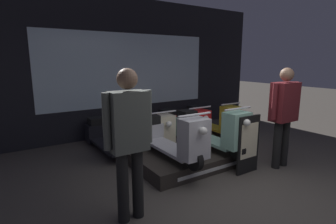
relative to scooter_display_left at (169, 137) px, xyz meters
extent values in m
plane|color=#423D38|center=(0.41, -1.45, -0.56)|extent=(30.00, 30.00, 0.00)
cube|color=black|center=(0.41, 2.40, 1.04)|extent=(7.62, 0.08, 3.20)
cube|color=silver|center=(0.41, 2.36, 0.99)|extent=(4.19, 0.01, 1.70)
cube|color=#2D2823|center=(0.43, 0.01, -0.44)|extent=(1.90, 1.19, 0.23)
cube|color=silver|center=(0.43, -0.59, -0.45)|extent=(1.33, 0.01, 0.06)
cylinder|color=black|center=(0.00, -0.66, -0.17)|extent=(0.09, 0.32, 0.32)
cylinder|color=black|center=(0.00, 0.69, -0.17)|extent=(0.09, 0.32, 0.32)
cube|color=#BCBCC1|center=(0.00, 0.01, -0.18)|extent=(0.37, 1.26, 0.05)
cube|color=#BCBCC1|center=(0.00, -0.64, 0.14)|extent=(0.39, 0.29, 0.58)
cube|color=#BCBCC1|center=(0.00, 0.67, -0.09)|extent=(0.41, 0.33, 0.37)
cube|color=black|center=(0.00, 0.66, 0.17)|extent=(0.30, 0.30, 0.15)
cylinder|color=silver|center=(0.00, -0.65, 0.48)|extent=(0.56, 0.03, 0.03)
sphere|color=white|center=(0.00, -0.84, 0.30)|extent=(0.11, 0.11, 0.11)
cylinder|color=black|center=(0.86, -0.66, -0.17)|extent=(0.09, 0.32, 0.32)
cylinder|color=black|center=(0.86, 0.69, -0.17)|extent=(0.09, 0.32, 0.32)
cube|color=#8EC6AD|center=(0.86, 0.01, -0.18)|extent=(0.37, 1.26, 0.05)
cube|color=#8EC6AD|center=(0.86, -0.64, 0.14)|extent=(0.39, 0.29, 0.58)
cube|color=#8EC6AD|center=(0.86, 0.67, -0.09)|extent=(0.41, 0.33, 0.37)
cube|color=black|center=(0.86, 0.66, 0.17)|extent=(0.30, 0.30, 0.15)
cylinder|color=silver|center=(0.86, -0.65, 0.48)|extent=(0.56, 0.03, 0.03)
sphere|color=white|center=(0.86, -0.84, 0.30)|extent=(0.11, 0.11, 0.11)
cylinder|color=black|center=(-0.57, 0.68, -0.40)|extent=(0.09, 0.32, 0.32)
cylinder|color=black|center=(-0.57, 2.03, -0.40)|extent=(0.09, 0.32, 0.32)
cube|color=black|center=(-0.57, 1.36, -0.41)|extent=(0.37, 1.26, 0.05)
cube|color=black|center=(-0.57, 0.70, -0.09)|extent=(0.39, 0.29, 0.58)
cube|color=black|center=(-0.57, 2.01, -0.31)|extent=(0.41, 0.33, 0.37)
cube|color=black|center=(-0.57, 2.00, -0.06)|extent=(0.30, 0.30, 0.15)
cylinder|color=silver|center=(-0.57, 0.70, 0.26)|extent=(0.56, 0.03, 0.03)
sphere|color=white|center=(-0.57, 0.50, 0.07)|extent=(0.11, 0.11, 0.11)
cylinder|color=black|center=(0.32, 0.68, -0.40)|extent=(0.09, 0.32, 0.32)
cylinder|color=black|center=(0.32, 2.03, -0.40)|extent=(0.09, 0.32, 0.32)
cube|color=beige|center=(0.32, 1.36, -0.41)|extent=(0.37, 1.26, 0.05)
cube|color=beige|center=(0.32, 0.70, -0.09)|extent=(0.39, 0.29, 0.58)
cube|color=beige|center=(0.32, 2.01, -0.31)|extent=(0.41, 0.33, 0.37)
cube|color=black|center=(0.32, 2.00, -0.06)|extent=(0.30, 0.30, 0.15)
cylinder|color=silver|center=(0.32, 0.70, 0.26)|extent=(0.56, 0.03, 0.03)
sphere|color=white|center=(0.32, 0.50, 0.07)|extent=(0.11, 0.11, 0.11)
cylinder|color=black|center=(1.22, 0.68, -0.40)|extent=(0.09, 0.32, 0.32)
cylinder|color=black|center=(1.22, 2.03, -0.40)|extent=(0.09, 0.32, 0.32)
cube|color=red|center=(1.22, 1.36, -0.41)|extent=(0.37, 1.26, 0.05)
cube|color=red|center=(1.22, 0.70, -0.09)|extent=(0.39, 0.29, 0.58)
cube|color=red|center=(1.22, 2.01, -0.31)|extent=(0.41, 0.33, 0.37)
cube|color=black|center=(1.22, 2.00, -0.06)|extent=(0.30, 0.30, 0.15)
cylinder|color=silver|center=(1.22, 0.70, 0.26)|extent=(0.56, 0.03, 0.03)
sphere|color=white|center=(1.22, 0.50, 0.07)|extent=(0.11, 0.11, 0.11)
cylinder|color=black|center=(2.11, 0.68, -0.40)|extent=(0.09, 0.32, 0.32)
cylinder|color=black|center=(2.11, 2.03, -0.40)|extent=(0.09, 0.32, 0.32)
cube|color=yellow|center=(2.11, 1.36, -0.41)|extent=(0.37, 1.26, 0.05)
cube|color=yellow|center=(2.11, 0.70, -0.09)|extent=(0.39, 0.29, 0.58)
cube|color=yellow|center=(2.11, 2.01, -0.31)|extent=(0.41, 0.33, 0.37)
cube|color=black|center=(2.11, 2.00, -0.06)|extent=(0.30, 0.30, 0.15)
cylinder|color=silver|center=(2.11, 0.70, 0.26)|extent=(0.56, 0.03, 0.03)
sphere|color=white|center=(2.11, 0.50, 0.07)|extent=(0.11, 0.11, 0.11)
cylinder|color=black|center=(-1.21, -0.92, -0.15)|extent=(0.13, 0.13, 0.82)
cylinder|color=black|center=(-1.03, -0.92, -0.15)|extent=(0.13, 0.13, 0.82)
cube|color=#474C47|center=(-1.12, -0.92, 0.59)|extent=(0.40, 0.23, 0.65)
cylinder|color=#474C47|center=(-1.36, -0.92, 0.61)|extent=(0.08, 0.08, 0.60)
cylinder|color=#474C47|center=(-0.88, -0.92, 0.61)|extent=(0.08, 0.08, 0.60)
sphere|color=brown|center=(-1.12, -0.92, 1.04)|extent=(0.22, 0.22, 0.22)
cylinder|color=black|center=(1.54, -0.92, -0.16)|extent=(0.13, 0.13, 0.80)
cylinder|color=black|center=(1.75, -0.92, -0.16)|extent=(0.13, 0.13, 0.80)
cube|color=#5B191E|center=(1.64, -0.92, 0.56)|extent=(0.46, 0.26, 0.63)
cylinder|color=#5B191E|center=(1.37, -0.92, 0.59)|extent=(0.08, 0.08, 0.58)
cylinder|color=#5B191E|center=(1.91, -0.92, 0.59)|extent=(0.08, 0.08, 0.58)
sphere|color=brown|center=(1.64, -0.92, 1.00)|extent=(0.22, 0.22, 0.22)
cube|color=black|center=(0.98, -0.79, -0.09)|extent=(0.46, 0.04, 0.94)
cube|color=beige|center=(0.98, -0.81, -0.02)|extent=(0.37, 0.01, 0.56)
camera|label=1|loc=(-2.23, -3.43, 1.23)|focal=28.00mm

